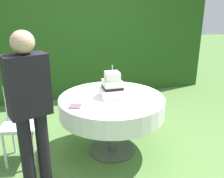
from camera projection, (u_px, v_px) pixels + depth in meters
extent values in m
plane|color=#547A3D|center=(112.00, 150.00, 3.23)|extent=(20.00, 20.00, 0.00)
cube|color=#234C19|center=(76.00, 31.00, 4.91)|extent=(5.36, 0.68, 2.54)
cylinder|color=#4C4C51|center=(112.00, 149.00, 3.23)|extent=(0.59, 0.59, 0.02)
cylinder|color=#4C4C51|center=(112.00, 125.00, 3.11)|extent=(0.11, 0.11, 0.70)
cylinder|color=olive|center=(112.00, 98.00, 2.99)|extent=(1.24, 1.24, 0.03)
cylinder|color=white|center=(112.00, 106.00, 3.03)|extent=(1.27, 1.27, 0.22)
cube|color=white|center=(112.00, 93.00, 2.99)|extent=(0.30, 0.30, 0.10)
cube|color=white|center=(112.00, 84.00, 2.95)|extent=(0.22, 0.22, 0.10)
cube|color=black|center=(112.00, 87.00, 2.97)|extent=(0.23, 0.23, 0.03)
cube|color=white|center=(112.00, 76.00, 2.92)|extent=(0.17, 0.17, 0.10)
sphere|color=#C6599E|center=(118.00, 83.00, 3.09)|extent=(0.08, 0.08, 0.08)
cylinder|color=silver|center=(112.00, 68.00, 2.89)|extent=(0.01, 0.01, 0.08)
cylinder|color=white|center=(88.00, 88.00, 3.30)|extent=(0.14, 0.14, 0.01)
cylinder|color=white|center=(92.00, 103.00, 2.79)|extent=(0.12, 0.12, 0.01)
cylinder|color=white|center=(109.00, 85.00, 3.40)|extent=(0.14, 0.14, 0.01)
cube|color=#6B4C60|center=(75.00, 106.00, 2.71)|extent=(0.16, 0.16, 0.01)
cylinder|color=white|center=(4.00, 151.00, 2.79)|extent=(0.03, 0.03, 0.45)
cylinder|color=white|center=(33.00, 150.00, 2.81)|extent=(0.03, 0.03, 0.45)
cylinder|color=white|center=(13.00, 137.00, 3.10)|extent=(0.03, 0.03, 0.45)
cylinder|color=white|center=(39.00, 136.00, 3.11)|extent=(0.03, 0.03, 0.45)
cube|color=white|center=(20.00, 125.00, 2.87)|extent=(0.48, 0.48, 0.04)
cube|color=white|center=(22.00, 101.00, 2.97)|extent=(0.40, 0.14, 0.40)
cylinder|color=black|center=(27.00, 157.00, 2.35)|extent=(0.12, 0.12, 0.85)
cylinder|color=black|center=(44.00, 152.00, 2.43)|extent=(0.12, 0.12, 0.85)
cube|color=black|center=(28.00, 86.00, 2.16)|extent=(0.40, 0.30, 0.55)
sphere|color=tan|center=(22.00, 42.00, 2.04)|extent=(0.20, 0.20, 0.20)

